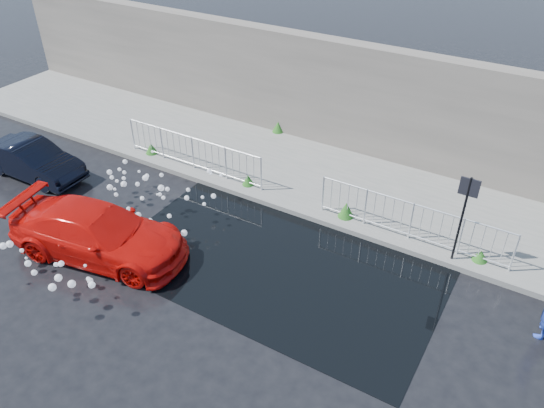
{
  "coord_description": "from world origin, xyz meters",
  "views": [
    {
      "loc": [
        5.53,
        -7.8,
        8.69
      ],
      "look_at": [
        -0.21,
        1.81,
        1.0
      ],
      "focal_mm": 35.0,
      "sensor_mm": 36.0,
      "label": 1
    }
  ],
  "objects": [
    {
      "name": "ground",
      "position": [
        0.0,
        0.0,
        0.0
      ],
      "size": [
        90.0,
        90.0,
        0.0
      ],
      "primitive_type": "plane",
      "color": "black",
      "rests_on": "ground"
    },
    {
      "name": "pavement",
      "position": [
        0.0,
        5.0,
        0.07
      ],
      "size": [
        30.0,
        4.0,
        0.15
      ],
      "primitive_type": "cube",
      "color": "#63635F",
      "rests_on": "ground"
    },
    {
      "name": "curb",
      "position": [
        0.0,
        3.0,
        0.08
      ],
      "size": [
        30.0,
        0.25,
        0.16
      ],
      "primitive_type": "cube",
      "color": "#63635F",
      "rests_on": "ground"
    },
    {
      "name": "retaining_wall",
      "position": [
        0.0,
        7.2,
        1.9
      ],
      "size": [
        30.0,
        0.6,
        3.5
      ],
      "primitive_type": "cube",
      "color": "#5A544C",
      "rests_on": "pavement"
    },
    {
      "name": "puddle",
      "position": [
        0.5,
        1.0,
        0.01
      ],
      "size": [
        8.0,
        5.0,
        0.01
      ],
      "primitive_type": "cube",
      "color": "black",
      "rests_on": "ground"
    },
    {
      "name": "sign_post",
      "position": [
        4.2,
        3.1,
        1.72
      ],
      "size": [
        0.45,
        0.06,
        2.5
      ],
      "color": "black",
      "rests_on": "ground"
    },
    {
      "name": "railing_left",
      "position": [
        -4.0,
        3.35,
        0.74
      ],
      "size": [
        5.05,
        0.05,
        1.1
      ],
      "color": "silver",
      "rests_on": "pavement"
    },
    {
      "name": "railing_right",
      "position": [
        3.0,
        3.35,
        0.74
      ],
      "size": [
        5.05,
        0.05,
        1.1
      ],
      "color": "silver",
      "rests_on": "pavement"
    },
    {
      "name": "weeds",
      "position": [
        -0.27,
        4.5,
        0.33
      ],
      "size": [
        12.17,
        3.93,
        0.45
      ],
      "color": "#134717",
      "rests_on": "pavement"
    },
    {
      "name": "water_spray",
      "position": [
        -3.6,
        -0.29,
        0.7
      ],
      "size": [
        3.56,
        5.67,
        0.97
      ],
      "color": "white",
      "rests_on": "ground"
    },
    {
      "name": "red_car",
      "position": [
        -3.52,
        -1.07,
        0.66
      ],
      "size": [
        4.84,
        2.71,
        1.32
      ],
      "primitive_type": "imported",
      "rotation": [
        0.0,
        0.0,
        1.77
      ],
      "color": "red",
      "rests_on": "ground"
    },
    {
      "name": "dark_car",
      "position": [
        -8.1,
        0.62,
        0.57
      ],
      "size": [
        3.48,
        1.31,
        1.14
      ],
      "primitive_type": "imported",
      "rotation": [
        0.0,
        0.0,
        1.6
      ],
      "color": "black",
      "rests_on": "ground"
    }
  ]
}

